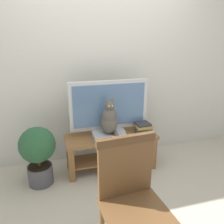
% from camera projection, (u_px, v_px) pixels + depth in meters
% --- Properties ---
extents(ground_plane, '(12.00, 12.00, 0.00)m').
position_uv_depth(ground_plane, '(122.00, 196.00, 2.47)').
color(ground_plane, '#ADA393').
extents(back_wall, '(7.00, 0.12, 2.80)m').
position_uv_depth(back_wall, '(100.00, 56.00, 2.94)').
color(back_wall, beige).
rests_on(back_wall, ground).
extents(tv_stand, '(1.14, 0.40, 0.47)m').
position_uv_depth(tv_stand, '(111.00, 145.00, 2.89)').
color(tv_stand, brown).
rests_on(tv_stand, ground).
extents(tv, '(0.99, 0.20, 0.68)m').
position_uv_depth(tv, '(109.00, 107.00, 2.81)').
color(tv, '#B7B7BC').
rests_on(tv, tv_stand).
extents(media_box, '(0.39, 0.23, 0.07)m').
position_uv_depth(media_box, '(109.00, 135.00, 2.77)').
color(media_box, '#ADADB2').
rests_on(media_box, tv_stand).
extents(cat, '(0.20, 0.34, 0.46)m').
position_uv_depth(cat, '(109.00, 120.00, 2.69)').
color(cat, '#514C47').
rests_on(cat, media_box).
extents(wooden_chair, '(0.48, 0.48, 1.00)m').
position_uv_depth(wooden_chair, '(131.00, 195.00, 1.61)').
color(wooden_chair, brown).
rests_on(wooden_chair, ground).
extents(book_stack, '(0.23, 0.19, 0.13)m').
position_uv_depth(book_stack, '(143.00, 128.00, 2.89)').
color(book_stack, olive).
rests_on(book_stack, tv_stand).
extents(potted_plant, '(0.41, 0.41, 0.71)m').
position_uv_depth(potted_plant, '(38.00, 152.00, 2.55)').
color(potted_plant, '#47474C').
rests_on(potted_plant, ground).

